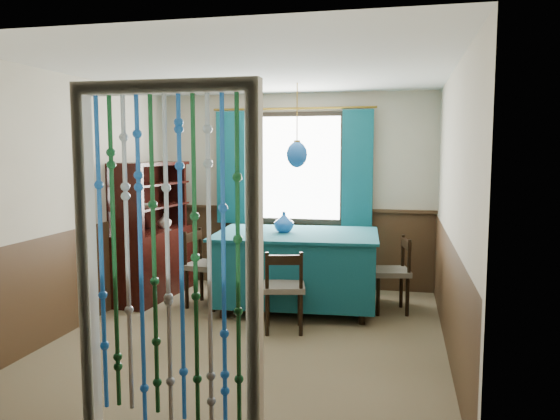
% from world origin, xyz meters
% --- Properties ---
extents(floor, '(4.00, 4.00, 0.00)m').
position_xyz_m(floor, '(0.00, 0.00, 0.00)').
color(floor, brown).
rests_on(floor, ground).
extents(ceiling, '(4.00, 4.00, 0.00)m').
position_xyz_m(ceiling, '(0.00, 0.00, 2.50)').
color(ceiling, silver).
rests_on(ceiling, ground).
extents(wall_back, '(3.60, 0.00, 3.60)m').
position_xyz_m(wall_back, '(0.00, 2.00, 1.25)').
color(wall_back, '#B7AE96').
rests_on(wall_back, ground).
extents(wall_front, '(3.60, 0.00, 3.60)m').
position_xyz_m(wall_front, '(0.00, -2.00, 1.25)').
color(wall_front, '#B7AE96').
rests_on(wall_front, ground).
extents(wall_left, '(0.00, 4.00, 4.00)m').
position_xyz_m(wall_left, '(-1.80, 0.00, 1.25)').
color(wall_left, '#B7AE96').
rests_on(wall_left, ground).
extents(wall_right, '(0.00, 4.00, 4.00)m').
position_xyz_m(wall_right, '(1.80, 0.00, 1.25)').
color(wall_right, '#B7AE96').
rests_on(wall_right, ground).
extents(wainscot_back, '(3.60, 0.00, 3.60)m').
position_xyz_m(wainscot_back, '(0.00, 1.99, 0.50)').
color(wainscot_back, '#3C2716').
rests_on(wainscot_back, ground).
extents(wainscot_front, '(3.60, 0.00, 3.60)m').
position_xyz_m(wainscot_front, '(0.00, -1.99, 0.50)').
color(wainscot_front, '#3C2716').
rests_on(wainscot_front, ground).
extents(wainscot_left, '(0.00, 4.00, 4.00)m').
position_xyz_m(wainscot_left, '(-1.79, 0.00, 0.50)').
color(wainscot_left, '#3C2716').
rests_on(wainscot_left, ground).
extents(wainscot_right, '(0.00, 4.00, 4.00)m').
position_xyz_m(wainscot_right, '(1.79, 0.00, 0.50)').
color(wainscot_right, '#3C2716').
rests_on(wainscot_right, ground).
extents(window, '(1.32, 0.12, 1.42)m').
position_xyz_m(window, '(0.00, 1.95, 1.55)').
color(window, black).
rests_on(window, wall_back).
extents(doorway, '(1.16, 0.12, 2.18)m').
position_xyz_m(doorway, '(0.00, -1.94, 1.05)').
color(doorway, silver).
rests_on(doorway, ground).
extents(dining_table, '(1.86, 1.35, 0.86)m').
position_xyz_m(dining_table, '(0.23, 0.96, 0.49)').
color(dining_table, '#104955').
rests_on(dining_table, floor).
extents(chair_near, '(0.48, 0.47, 0.82)m').
position_xyz_m(chair_near, '(0.26, 0.16, 0.44)').
color(chair_near, black).
rests_on(chair_near, floor).
extents(chair_far, '(0.46, 0.44, 0.83)m').
position_xyz_m(chair_far, '(0.13, 1.70, 0.44)').
color(chair_far, black).
rests_on(chair_far, floor).
extents(chair_left, '(0.46, 0.48, 0.87)m').
position_xyz_m(chair_left, '(-0.81, 0.85, 0.46)').
color(chair_left, black).
rests_on(chair_left, floor).
extents(chair_right, '(0.47, 0.48, 0.83)m').
position_xyz_m(chair_right, '(1.29, 1.07, 0.44)').
color(chair_right, black).
rests_on(chair_right, floor).
extents(sideboard, '(0.54, 1.28, 1.64)m').
position_xyz_m(sideboard, '(-1.56, 1.07, 0.57)').
color(sideboard, black).
rests_on(sideboard, floor).
extents(pendant_lamp, '(0.23, 0.23, 0.91)m').
position_xyz_m(pendant_lamp, '(0.23, 0.96, 1.73)').
color(pendant_lamp, olive).
rests_on(pendant_lamp, ceiling).
extents(vase_table, '(0.24, 0.24, 0.21)m').
position_xyz_m(vase_table, '(0.08, 0.98, 0.97)').
color(vase_table, '#164F9D').
rests_on(vase_table, dining_table).
extents(bowl_shelf, '(0.25, 0.25, 0.05)m').
position_xyz_m(bowl_shelf, '(-1.50, 0.80, 1.14)').
color(bowl_shelf, beige).
rests_on(bowl_shelf, sideboard).
extents(vase_sideboard, '(0.24, 0.24, 0.20)m').
position_xyz_m(vase_sideboard, '(-1.50, 1.30, 0.92)').
color(vase_sideboard, beige).
rests_on(vase_sideboard, sideboard).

